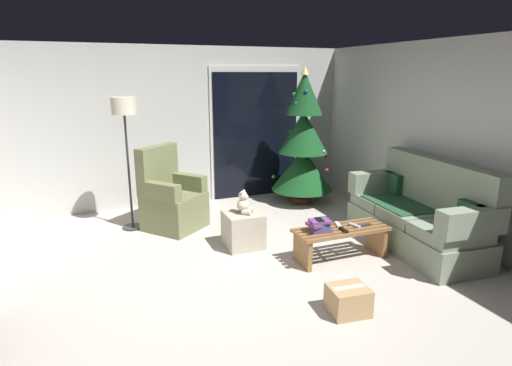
{
  "coord_description": "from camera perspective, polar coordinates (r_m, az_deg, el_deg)",
  "views": [
    {
      "loc": [
        -1.35,
        -3.7,
        2.08
      ],
      "look_at": [
        0.4,
        0.7,
        0.85
      ],
      "focal_mm": 29.7,
      "sensor_mm": 36.0,
      "label": 1
    }
  ],
  "objects": [
    {
      "name": "armchair",
      "position": [
        5.91,
        -11.35,
        -2.21
      ],
      "size": [
        0.96,
        0.96,
        1.13
      ],
      "color": "olive",
      "rests_on": "ground"
    },
    {
      "name": "couch",
      "position": [
        5.55,
        21.12,
        -4.06
      ],
      "size": [
        0.93,
        1.99,
        1.08
      ],
      "color": "gray",
      "rests_on": "ground"
    },
    {
      "name": "wall_right",
      "position": [
        5.66,
        26.81,
        4.58
      ],
      "size": [
        0.12,
        6.0,
        2.5
      ],
      "primitive_type": "cube",
      "color": "beige",
      "rests_on": "ground"
    },
    {
      "name": "ground_plane",
      "position": [
        4.45,
        -1.5,
        -13.3
      ],
      "size": [
        7.0,
        7.0,
        0.0
      ],
      "primitive_type": "plane",
      "color": "#BCB2A8"
    },
    {
      "name": "floor_lamp",
      "position": [
        5.81,
        -17.27,
        8.25
      ],
      "size": [
        0.32,
        0.32,
        1.78
      ],
      "color": "#2D2D30",
      "rests_on": "ground"
    },
    {
      "name": "ottoman",
      "position": [
        5.23,
        -1.74,
        -6.31
      ],
      "size": [
        0.44,
        0.44,
        0.43
      ],
      "primitive_type": "cube",
      "color": "#B2A893",
      "rests_on": "ground"
    },
    {
      "name": "patio_door_frame",
      "position": [
        7.26,
        -0.04,
        6.81
      ],
      "size": [
        1.6,
        0.02,
        2.2
      ],
      "primitive_type": "cube",
      "color": "silver",
      "rests_on": "ground"
    },
    {
      "name": "remote_black",
      "position": [
        4.84,
        11.7,
        -6.21
      ],
      "size": [
        0.06,
        0.16,
        0.02
      ],
      "primitive_type": "cube",
      "rotation": [
        0.0,
        0.0,
        6.21
      ],
      "color": "black",
      "rests_on": "coffee_table"
    },
    {
      "name": "book_stack",
      "position": [
        4.76,
        8.56,
        -5.68
      ],
      "size": [
        0.27,
        0.21,
        0.14
      ],
      "color": "#6B3D7A",
      "rests_on": "coffee_table"
    },
    {
      "name": "remote_silver",
      "position": [
        5.01,
        13.1,
        -5.57
      ],
      "size": [
        0.08,
        0.16,
        0.02
      ],
      "primitive_type": "cube",
      "rotation": [
        0.0,
        0.0,
        3.4
      ],
      "color": "#ADADB2",
      "rests_on": "coffee_table"
    },
    {
      "name": "teddy_bear_cream",
      "position": [
        5.11,
        -1.66,
        -2.78
      ],
      "size": [
        0.22,
        0.21,
        0.29
      ],
      "color": "beige",
      "rests_on": "ottoman"
    },
    {
      "name": "wall_back",
      "position": [
        6.94,
        -10.41,
        7.46
      ],
      "size": [
        5.72,
        0.12,
        2.5
      ],
      "primitive_type": "cube",
      "color": "beige",
      "rests_on": "ground"
    },
    {
      "name": "patio_door_glass",
      "position": [
        7.25,
        0.01,
        6.4
      ],
      "size": [
        1.5,
        0.02,
        2.1
      ],
      "primitive_type": "cube",
      "color": "black",
      "rests_on": "ground"
    },
    {
      "name": "remote_graphite",
      "position": [
        5.05,
        14.41,
        -5.48
      ],
      "size": [
        0.16,
        0.04,
        0.02
      ],
      "primitive_type": "cube",
      "rotation": [
        0.0,
        0.0,
        1.58
      ],
      "color": "#333338",
      "rests_on": "coffee_table"
    },
    {
      "name": "cell_phone",
      "position": [
        4.73,
        8.55,
        -4.89
      ],
      "size": [
        0.09,
        0.15,
        0.01
      ],
      "primitive_type": "cube",
      "rotation": [
        0.0,
        0.0,
        -0.17
      ],
      "color": "black",
      "rests_on": "book_stack"
    },
    {
      "name": "remote_white",
      "position": [
        5.0,
        10.98,
        -5.51
      ],
      "size": [
        0.09,
        0.16,
        0.02
      ],
      "primitive_type": "cube",
      "rotation": [
        0.0,
        0.0,
        5.95
      ],
      "color": "silver",
      "rests_on": "coffee_table"
    },
    {
      "name": "christmas_tree",
      "position": [
        6.88,
        6.34,
        5.11
      ],
      "size": [
        1.0,
        1.0,
        2.18
      ],
      "color": "#4C1E19",
      "rests_on": "ground"
    },
    {
      "name": "cardboard_box_taped_mid_floor",
      "position": [
        3.98,
        12.31,
        -15.15
      ],
      "size": [
        0.37,
        0.33,
        0.25
      ],
      "color": "tan",
      "rests_on": "ground"
    },
    {
      "name": "coffee_table",
      "position": [
        4.97,
        11.35,
        -7.31
      ],
      "size": [
        1.1,
        0.4,
        0.38
      ],
      "color": "olive",
      "rests_on": "ground"
    }
  ]
}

